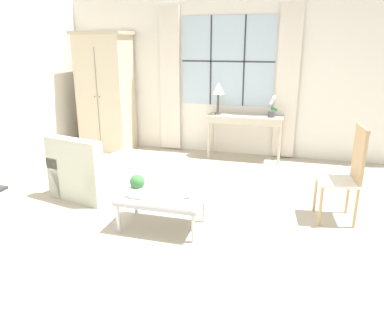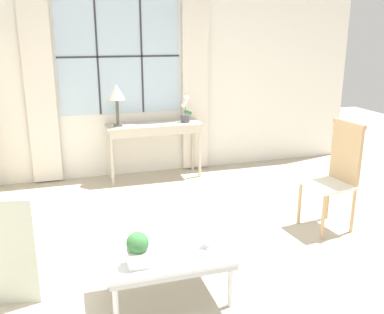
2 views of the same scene
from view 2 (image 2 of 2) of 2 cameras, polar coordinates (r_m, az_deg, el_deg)
ground_plane at (r=3.68m, az=-1.73°, el=-16.55°), size 14.00×14.00×0.00m
wall_back_windowed at (r=6.09m, az=-9.52°, el=10.48°), size 7.20×0.14×2.80m
console_table at (r=5.98m, az=-5.07°, el=3.58°), size 1.32×0.42×0.77m
table_lamp at (r=5.81m, az=-10.03°, el=8.26°), size 0.22×0.22×0.56m
potted_orchid at (r=6.03m, az=-0.89°, el=6.00°), size 0.16×0.12×0.37m
side_chair_wooden at (r=4.65m, az=18.81°, el=-1.67°), size 0.49×0.49×1.13m
coffee_table at (r=3.34m, az=-3.35°, el=-13.31°), size 0.95×0.58×0.39m
potted_plant_small at (r=3.13m, az=-7.24°, el=-12.07°), size 0.16×0.16×0.26m
pillar_candle at (r=3.38m, az=2.31°, el=-10.87°), size 0.11×0.11×0.15m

